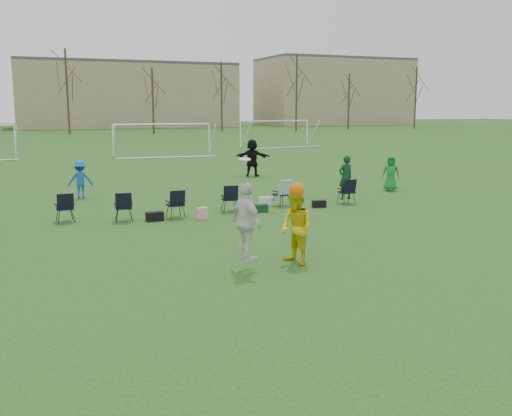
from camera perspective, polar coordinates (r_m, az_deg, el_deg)
name	(u,v)px	position (r m, az deg, el deg)	size (l,w,h in m)	color
ground	(306,274)	(12.94, 5.00, -6.61)	(260.00, 260.00, 0.00)	#214B17
fielder_blue	(80,180)	(24.37, -17.17, 2.72)	(1.00, 0.57, 1.54)	#174FAF
fielder_green_far	(391,173)	(26.10, 13.33, 3.40)	(0.77, 0.50, 1.58)	#167D2E
fielder_black	(252,158)	(30.73, -0.38, 5.04)	(1.86, 0.59, 2.00)	black
center_contest	(275,224)	(13.22, 1.92, -1.66)	(2.08, 1.21, 2.59)	white
sideline_setup	(236,196)	(20.43, -2.02, 1.17)	(11.03, 2.10, 1.86)	#0E361B
goal_mid	(162,131)	(44.14, -9.36, 7.65)	(7.40, 0.63, 2.46)	white
goal_right	(275,126)	(53.63, 1.92, 8.19)	(7.35, 1.14, 2.46)	white
tree_line	(70,96)	(81.11, -18.08, 10.59)	(110.28, 3.28, 11.40)	#382B21
building_row	(97,94)	(107.77, -15.62, 10.95)	(126.00, 16.00, 13.00)	tan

